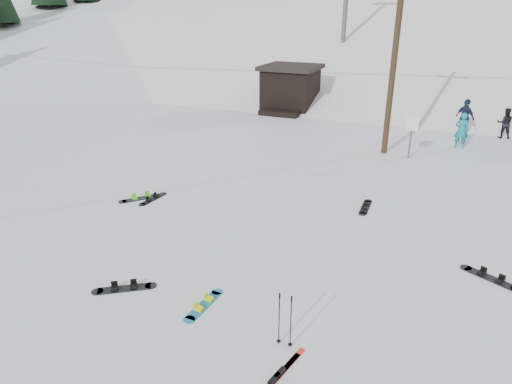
% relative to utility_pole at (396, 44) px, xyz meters
% --- Properties ---
extents(ground, '(200.00, 200.00, 0.00)m').
position_rel_utility_pole_xyz_m(ground, '(-2.00, -14.00, -4.68)').
color(ground, white).
rests_on(ground, ground).
extents(ski_slope, '(60.00, 85.24, 65.97)m').
position_rel_utility_pole_xyz_m(ski_slope, '(-2.00, 41.00, -16.68)').
color(ski_slope, white).
rests_on(ski_slope, ground).
extents(ridge_left, '(47.54, 95.03, 58.38)m').
position_rel_utility_pole_xyz_m(ridge_left, '(-38.00, 34.00, -15.68)').
color(ridge_left, white).
rests_on(ridge_left, ground).
extents(treeline_left, '(20.00, 64.00, 10.00)m').
position_rel_utility_pole_xyz_m(treeline_left, '(-36.00, 26.00, -4.68)').
color(treeline_left, black).
rests_on(treeline_left, ground).
extents(treeline_crest, '(50.00, 6.00, 10.00)m').
position_rel_utility_pole_xyz_m(treeline_crest, '(-2.00, 72.00, -4.68)').
color(treeline_crest, black).
rests_on(treeline_crest, ski_slope).
extents(utility_pole, '(2.00, 0.26, 9.00)m').
position_rel_utility_pole_xyz_m(utility_pole, '(0.00, 0.00, 0.00)').
color(utility_pole, '#3A2819').
rests_on(utility_pole, ground).
extents(trail_sign, '(0.50, 0.09, 1.85)m').
position_rel_utility_pole_xyz_m(trail_sign, '(1.10, -0.42, -3.41)').
color(trail_sign, '#595B60').
rests_on(trail_sign, ground).
extents(lift_hut, '(3.40, 4.10, 2.75)m').
position_rel_utility_pole_xyz_m(lift_hut, '(-7.00, 6.94, -3.32)').
color(lift_hut, black).
rests_on(lift_hut, ground).
extents(hero_snowboard, '(0.33, 1.38, 0.10)m').
position_rel_utility_pole_xyz_m(hero_snowboard, '(-1.83, -13.14, -4.66)').
color(hero_snowboard, '#1B7CB5').
rests_on(hero_snowboard, ground).
extents(hero_skis, '(0.49, 1.80, 0.09)m').
position_rel_utility_pole_xyz_m(hero_skis, '(0.44, -14.48, -4.65)').
color(hero_skis, red).
rests_on(hero_skis, ground).
extents(ski_poles, '(0.32, 0.09, 1.18)m').
position_rel_utility_pole_xyz_m(ski_poles, '(0.26, -13.61, -4.08)').
color(ski_poles, black).
rests_on(ski_poles, ground).
extents(board_scatter_a, '(1.28, 0.98, 0.10)m').
position_rel_utility_pole_xyz_m(board_scatter_a, '(-3.86, -13.34, -4.65)').
color(board_scatter_a, black).
rests_on(board_scatter_a, ground).
extents(board_scatter_b, '(0.35, 1.33, 0.09)m').
position_rel_utility_pole_xyz_m(board_scatter_b, '(-6.41, -8.62, -4.66)').
color(board_scatter_b, black).
rests_on(board_scatter_b, ground).
extents(board_scatter_c, '(1.10, 1.28, 0.11)m').
position_rel_utility_pole_xyz_m(board_scatter_c, '(-6.81, -8.73, -4.65)').
color(board_scatter_c, black).
rests_on(board_scatter_c, ground).
extents(board_scatter_d, '(1.39, 0.85, 0.11)m').
position_rel_utility_pole_xyz_m(board_scatter_d, '(4.06, -9.39, -4.65)').
color(board_scatter_d, black).
rests_on(board_scatter_d, ground).
extents(board_scatter_f, '(0.29, 1.38, 0.10)m').
position_rel_utility_pole_xyz_m(board_scatter_f, '(0.43, -6.37, -4.66)').
color(board_scatter_f, black).
rests_on(board_scatter_f, ground).
extents(skier_teal, '(0.62, 0.41, 1.66)m').
position_rel_utility_pole_xyz_m(skier_teal, '(3.08, 2.18, -3.85)').
color(skier_teal, '#0D7B87').
rests_on(skier_teal, ground).
extents(skier_dark, '(0.78, 0.64, 1.50)m').
position_rel_utility_pole_xyz_m(skier_dark, '(5.03, 4.94, -3.93)').
color(skier_dark, black).
rests_on(skier_dark, ground).
extents(skier_navy, '(1.13, 1.07, 1.87)m').
position_rel_utility_pole_xyz_m(skier_navy, '(3.18, 4.53, -3.75)').
color(skier_navy, '#18213C').
rests_on(skier_navy, ground).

